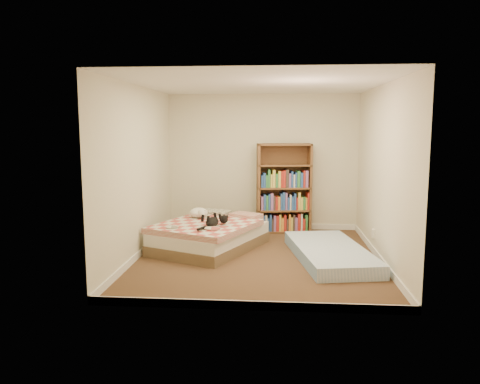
# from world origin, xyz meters

# --- Properties ---
(room) EXTENTS (3.51, 4.01, 2.51)m
(room) POSITION_xyz_m (0.00, 0.00, 1.20)
(room) COLOR #4B2F20
(room) RESTS_ON ground
(bed) EXTENTS (1.86, 2.13, 0.48)m
(bed) POSITION_xyz_m (-0.77, 0.49, 0.22)
(bed) COLOR brown
(bed) RESTS_ON room
(bookshelf) EXTENTS (1.01, 0.45, 1.61)m
(bookshelf) POSITION_xyz_m (0.40, 1.75, 0.58)
(bookshelf) COLOR #5B2F1F
(bookshelf) RESTS_ON room
(floor_mattress) EXTENTS (1.28, 2.19, 0.19)m
(floor_mattress) POSITION_xyz_m (1.05, 0.00, 0.09)
(floor_mattress) COLOR #7BA1CD
(floor_mattress) RESTS_ON room
(black_cat) EXTENTS (0.42, 0.70, 0.16)m
(black_cat) POSITION_xyz_m (-0.69, 0.15, 0.50)
(black_cat) COLOR black
(black_cat) RESTS_ON bed
(white_dog) EXTENTS (0.37, 0.39, 0.16)m
(white_dog) POSITION_xyz_m (-1.00, 0.79, 0.51)
(white_dog) COLOR white
(white_dog) RESTS_ON bed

